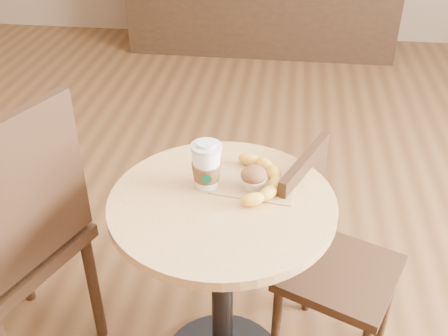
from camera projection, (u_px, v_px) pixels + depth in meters
name	position (u px, v px, depth m)	size (l,w,h in m)	color
cafe_table	(222.00, 261.00, 1.61)	(0.65, 0.65, 0.75)	black
chair_left	(9.00, 241.00, 1.61)	(0.58, 0.58, 1.02)	#331F12
chair_right	(325.00, 257.00, 1.73)	(0.46, 0.46, 0.80)	#331F12
kraft_bag	(255.00, 182.00, 1.55)	(0.24, 0.18, 0.00)	tan
coffee_cup	(207.00, 167.00, 1.50)	(0.09, 0.09, 0.15)	white
muffin	(254.00, 178.00, 1.51)	(0.08, 0.08, 0.07)	silver
banana	(261.00, 179.00, 1.53)	(0.16, 0.28, 0.04)	gold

